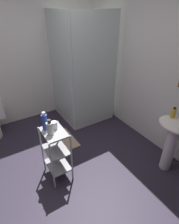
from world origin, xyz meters
name	(u,v)px	position (x,y,z in m)	size (l,w,h in m)	color
ground_plane	(51,184)	(0.00, 0.00, -0.01)	(4.20, 4.20, 0.02)	#2A2434
wall_back	(163,69)	(0.01, 1.85, 1.25)	(4.20, 0.14, 2.50)	silver
wall_left	(3,58)	(-1.85, 0.00, 1.25)	(0.10, 4.20, 2.50)	white
shower_stall	(81,97)	(-1.22, 1.18, 0.46)	(0.92, 0.92, 2.00)	white
pedestal_sink	(173,135)	(0.61, 1.52, 0.58)	(0.46, 0.37, 0.81)	white
storage_cart	(56,151)	(-0.08, 0.15, 0.44)	(0.38, 0.28, 0.74)	silver
hand_soap_bottle	(174,113)	(0.53, 1.53, 0.87)	(0.06, 0.06, 0.14)	gold
shampoo_bottle_blue	(45,122)	(-0.19, 0.09, 0.85)	(0.07, 0.07, 0.24)	#2C49AF
lotion_bottle_white	(50,128)	(-0.06, 0.11, 0.83)	(0.08, 0.08, 0.20)	white
rinse_cup	(54,125)	(-0.14, 0.19, 0.79)	(0.07, 0.07, 0.10)	silver
bath_mat	(62,140)	(-0.73, 0.50, 0.01)	(0.60, 0.40, 0.02)	tan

